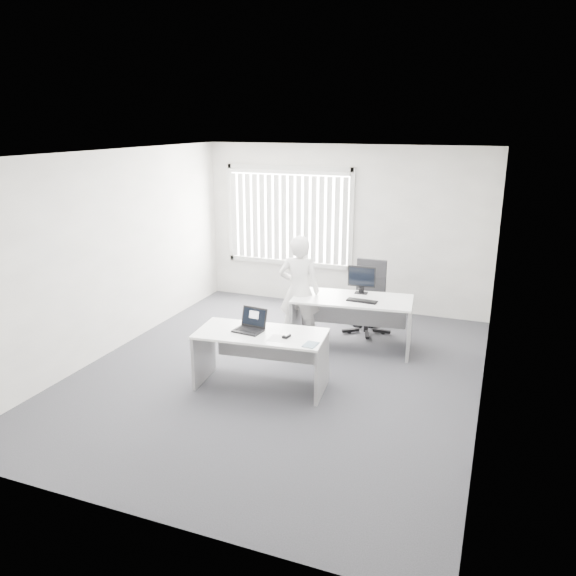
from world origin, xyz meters
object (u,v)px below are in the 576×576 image
at_px(desk_far, 352,312).
at_px(laptop, 248,321).
at_px(office_chair, 367,310).
at_px(person, 299,291).
at_px(desk_near, 261,348).
at_px(monitor, 362,280).

xyz_separation_m(desk_far, laptop, (-0.87, -1.62, 0.30)).
relative_size(office_chair, person, 0.68).
distance_m(desk_near, monitor, 2.06).
bearing_deg(desk_far, laptop, -125.25).
height_order(desk_near, person, person).
height_order(office_chair, laptop, office_chair).
bearing_deg(desk_far, desk_near, -121.10).
xyz_separation_m(person, laptop, (-0.11, -1.51, 0.03)).
distance_m(person, laptop, 1.51).
bearing_deg(monitor, desk_near, -115.71).
xyz_separation_m(desk_near, laptop, (-0.16, -0.03, 0.33)).
bearing_deg(laptop, person, 92.67).
height_order(office_chair, person, person).
bearing_deg(office_chair, desk_near, -107.29).
bearing_deg(laptop, office_chair, 75.85).
relative_size(desk_far, monitor, 4.32).
bearing_deg(laptop, desk_near, 16.17).
relative_size(laptop, monitor, 0.85).
xyz_separation_m(office_chair, laptop, (-0.92, -2.39, 0.50)).
bearing_deg(monitor, person, -158.25).
bearing_deg(office_chair, desk_far, -92.90).
bearing_deg(person, monitor, -165.03).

